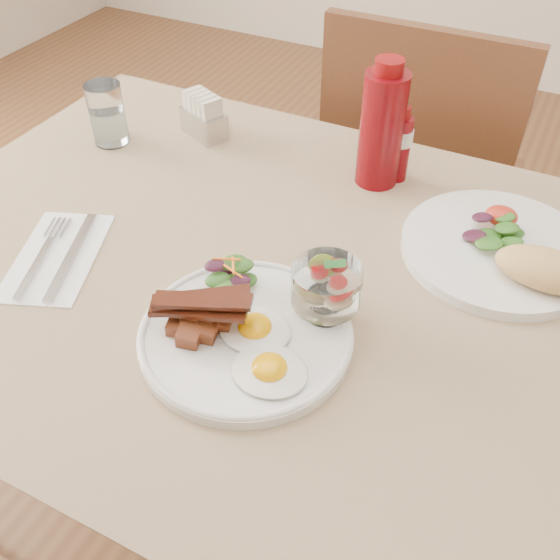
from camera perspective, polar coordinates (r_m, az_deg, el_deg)
The scene contains 13 objects.
table at distance 0.97m, azimuth 2.13°, elevation -3.62°, with size 1.33×0.88×0.75m.
chair_far at distance 1.55m, azimuth 12.47°, elevation 8.79°, with size 0.42×0.42×0.93m.
main_plate at distance 0.82m, azimuth -3.15°, elevation -5.13°, with size 0.28×0.28×0.02m, color white.
fried_eggs at distance 0.78m, azimuth -1.66°, elevation -6.25°, with size 0.16×0.15×0.03m.
bacon_potato_pile at distance 0.80m, azimuth -7.44°, elevation -3.24°, with size 0.14×0.09×0.06m.
side_salad at distance 0.86m, azimuth -4.57°, elevation 0.32°, with size 0.07×0.07×0.04m.
fruit_cup at distance 0.80m, azimuth 4.31°, elevation -0.53°, with size 0.09×0.09×0.09m.
second_plate at distance 0.98m, azimuth 20.25°, elevation 2.41°, with size 0.29×0.29×0.07m.
ketchup_bottle at distance 1.07m, azimuth 9.30°, elevation 13.58°, with size 0.10×0.10×0.22m.
hot_sauce_bottle at distance 1.10m, azimuth 10.95°, elevation 12.02°, with size 0.04×0.04×0.14m.
sugar_caddy at distance 1.24m, azimuth -6.99°, elevation 14.51°, with size 0.11×0.08×0.08m.
water_glass at distance 1.24m, azimuth -15.46°, elevation 14.14°, with size 0.07×0.07×0.11m.
napkin_cutlery at distance 1.00m, azimuth -19.65°, elevation 2.08°, with size 0.19×0.24×0.01m.
Camera 1 is at (0.27, -0.62, 1.36)m, focal length 40.00 mm.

